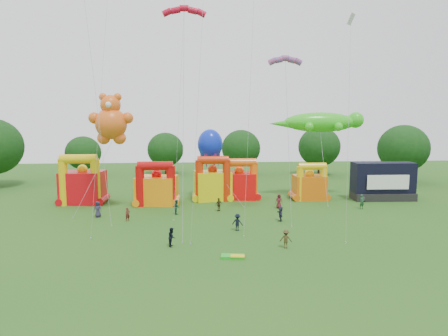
{
  "coord_description": "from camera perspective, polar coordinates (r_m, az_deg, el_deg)",
  "views": [
    {
      "loc": [
        -1.52,
        -29.23,
        12.02
      ],
      "look_at": [
        1.73,
        18.0,
        6.11
      ],
      "focal_mm": 32.0,
      "sensor_mm": 36.0,
      "label": 1
    }
  ],
  "objects": [
    {
      "name": "folded_kite_bundle",
      "position": [
        35.36,
        1.33,
        -12.52
      ],
      "size": [
        2.12,
        1.31,
        0.31
      ],
      "color": "green",
      "rests_on": "ground"
    },
    {
      "name": "spectator_6",
      "position": [
        54.15,
        7.86,
        -4.73
      ],
      "size": [
        1.07,
        0.83,
        1.94
      ],
      "primitive_type": "imported",
      "rotation": [
        0.0,
        0.0,
        6.03
      ],
      "color": "#53171F",
      "rests_on": "ground"
    },
    {
      "name": "bouncy_castle_1",
      "position": [
        56.77,
        -9.61,
        -2.79
      ],
      "size": [
        5.98,
        5.09,
        6.21
      ],
      "color": "orange",
      "rests_on": "ground"
    },
    {
      "name": "octopus_kite",
      "position": [
        58.2,
        -0.4,
        -0.64
      ],
      "size": [
        6.29,
        9.2,
        10.51
      ],
      "color": "#0D26C4",
      "rests_on": "ground"
    },
    {
      "name": "bouncy_castle_3",
      "position": [
        59.98,
        2.19,
        -2.17
      ],
      "size": [
        5.8,
        4.95,
        6.21
      ],
      "color": "red",
      "rests_on": "ground"
    },
    {
      "name": "bouncy_castle_2",
      "position": [
        58.93,
        -1.64,
        -2.17
      ],
      "size": [
        5.69,
        4.87,
        6.64
      ],
      "color": "yellow",
      "rests_on": "ground"
    },
    {
      "name": "spectator_0",
      "position": [
        51.31,
        -17.59,
        -5.64
      ],
      "size": [
        1.01,
        0.7,
        1.98
      ],
      "primitive_type": "imported",
      "rotation": [
        0.0,
        0.0,
        -0.08
      ],
      "color": "#29253E",
      "rests_on": "ground"
    },
    {
      "name": "stage_trailer",
      "position": [
        63.66,
        21.74,
        -1.81
      ],
      "size": [
        8.99,
        3.57,
        5.6
      ],
      "color": "black",
      "rests_on": "ground"
    },
    {
      "name": "gecko_kite",
      "position": [
        61.37,
        13.75,
        4.35
      ],
      "size": [
        14.58,
        9.64,
        13.08
      ],
      "color": "green",
      "rests_on": "ground"
    },
    {
      "name": "ground",
      "position": [
        31.64,
        -0.92,
        -15.22
      ],
      "size": [
        160.0,
        160.0,
        0.0
      ],
      "primitive_type": "plane",
      "color": "#245718",
      "rests_on": "ground"
    },
    {
      "name": "spectator_2",
      "position": [
        50.82,
        -6.77,
        -5.56
      ],
      "size": [
        0.89,
        1.03,
        1.83
      ],
      "primitive_type": "imported",
      "rotation": [
        0.0,
        0.0,
        1.81
      ],
      "color": "#1D4935",
      "rests_on": "ground"
    },
    {
      "name": "diamond_kites",
      "position": [
        43.28,
        -2.54,
        12.38
      ],
      "size": [
        27.61,
        16.37,
        36.83
      ],
      "color": "#D84A0A",
      "rests_on": "ground"
    },
    {
      "name": "parafoil_kites",
      "position": [
        47.2,
        -15.63,
        10.06
      ],
      "size": [
        27.51,
        12.36,
        30.78
      ],
      "color": "red",
      "rests_on": "ground"
    },
    {
      "name": "bouncy_castle_0",
      "position": [
        60.04,
        -19.57,
        -2.24
      ],
      "size": [
        6.02,
        5.03,
        7.12
      ],
      "color": "red",
      "rests_on": "ground"
    },
    {
      "name": "spectator_8",
      "position": [
        38.5,
        -7.45,
        -9.75
      ],
      "size": [
        0.75,
        0.93,
        1.79
      ],
      "primitive_type": "imported",
      "rotation": [
        0.0,
        0.0,
        1.48
      ],
      "color": "black",
      "rests_on": "ground"
    },
    {
      "name": "spectator_1",
      "position": [
        48.55,
        -13.6,
        -6.46
      ],
      "size": [
        0.7,
        0.66,
        1.6
      ],
      "primitive_type": "imported",
      "rotation": [
        0.0,
        0.0,
        0.65
      ],
      "color": "#521917",
      "rests_on": "ground"
    },
    {
      "name": "teddy_bear_kite",
      "position": [
        52.82,
        -17.32,
        1.55
      ],
      "size": [
        7.05,
        6.13,
        15.32
      ],
      "color": "orange",
      "rests_on": "ground"
    },
    {
      "name": "bouncy_castle_4",
      "position": [
        60.72,
        12.13,
        -2.4
      ],
      "size": [
        4.6,
        3.7,
        5.62
      ],
      "color": "#DC5D0B",
      "rests_on": "ground"
    },
    {
      "name": "spectator_4",
      "position": [
        52.1,
        -0.73,
        -5.25
      ],
      "size": [
        1.09,
        0.9,
        1.74
      ],
      "primitive_type": "imported",
      "rotation": [
        0.0,
        0.0,
        3.7
      ],
      "color": "#393117",
      "rests_on": "ground"
    },
    {
      "name": "spectator_3",
      "position": [
        43.22,
        1.93,
        -7.77
      ],
      "size": [
        1.37,
        1.13,
        1.85
      ],
      "primitive_type": "imported",
      "rotation": [
        0.0,
        0.0,
        2.7
      ],
      "color": "black",
      "rests_on": "ground"
    },
    {
      "name": "spectator_9",
      "position": [
        38.1,
        8.83,
        -9.98
      ],
      "size": [
        1.27,
        0.95,
        1.75
      ],
      "primitive_type": "imported",
      "rotation": [
        0.0,
        0.0,
        2.84
      ],
      "color": "#3F3419",
      "rests_on": "ground"
    },
    {
      "name": "spectator_5",
      "position": [
        47.61,
        8.08,
        -6.48
      ],
      "size": [
        0.58,
        1.66,
        1.78
      ],
      "primitive_type": "imported",
      "rotation": [
        0.0,
        0.0,
        4.75
      ],
      "color": "#272B42",
      "rests_on": "ground"
    },
    {
      "name": "tree_ring",
      "position": [
        30.39,
        -3.22,
        -3.83
      ],
      "size": [
        122.76,
        124.86,
        12.07
      ],
      "color": "#352314",
      "rests_on": "ground"
    },
    {
      "name": "spectator_7",
      "position": [
        56.41,
        19.12,
        -4.57
      ],
      "size": [
        0.84,
        0.72,
        1.96
      ],
      "primitive_type": "imported",
      "rotation": [
        0.0,
        0.0,
        0.42
      ],
      "color": "#1C462B",
      "rests_on": "ground"
    }
  ]
}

